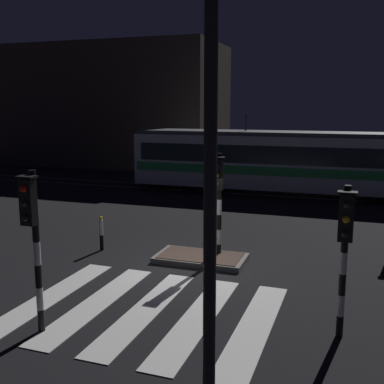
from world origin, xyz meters
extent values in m
plane|color=black|center=(0.00, 0.00, 0.00)|extent=(120.00, 120.00, 0.00)
cube|color=#59595E|center=(0.00, 11.64, 0.01)|extent=(80.00, 0.12, 0.03)
cube|color=#59595E|center=(0.00, 13.08, 0.01)|extent=(80.00, 0.12, 0.03)
cube|color=silver|center=(-2.49, -2.91, 0.01)|extent=(0.76, 4.63, 0.02)
cube|color=silver|center=(-1.25, -2.93, 0.01)|extent=(0.76, 4.63, 0.02)
cube|color=silver|center=(0.00, -2.94, 0.01)|extent=(0.76, 4.63, 0.02)
cube|color=silver|center=(1.25, -2.96, 0.01)|extent=(0.76, 4.63, 0.02)
cube|color=silver|center=(2.49, -2.98, 0.01)|extent=(0.76, 4.63, 0.02)
cube|color=slate|center=(0.12, 0.79, 0.08)|extent=(2.66, 1.43, 0.16)
cube|color=#4C382D|center=(0.12, 0.79, 0.17)|extent=(2.40, 1.29, 0.02)
cylinder|color=black|center=(0.58, 1.15, 0.23)|extent=(0.14, 0.14, 0.46)
cylinder|color=white|center=(0.58, 1.15, 0.69)|extent=(0.14, 0.14, 0.46)
cylinder|color=black|center=(0.58, 1.15, 1.14)|extent=(0.14, 0.14, 0.46)
cylinder|color=white|center=(0.58, 1.15, 1.60)|extent=(0.14, 0.14, 0.46)
cylinder|color=black|center=(0.58, 1.15, 2.06)|extent=(0.14, 0.14, 0.46)
cylinder|color=white|center=(0.58, 1.15, 2.51)|extent=(0.14, 0.14, 0.46)
cylinder|color=black|center=(0.58, 1.15, 2.97)|extent=(0.14, 0.14, 0.46)
cube|color=black|center=(0.58, 0.98, 2.60)|extent=(0.28, 0.20, 0.90)
sphere|color=black|center=(0.58, 0.87, 2.88)|extent=(0.14, 0.14, 0.14)
sphere|color=orange|center=(0.58, 0.87, 2.60)|extent=(0.14, 0.14, 0.14)
sphere|color=black|center=(0.58, 0.87, 2.32)|extent=(0.14, 0.14, 0.14)
cube|color=black|center=(0.58, 0.98, 3.09)|extent=(0.36, 0.24, 0.04)
cylinder|color=black|center=(-1.61, -4.52, 0.24)|extent=(0.14, 0.14, 0.48)
cylinder|color=white|center=(-1.61, -4.52, 0.72)|extent=(0.14, 0.14, 0.48)
cylinder|color=black|center=(-1.61, -4.52, 1.19)|extent=(0.14, 0.14, 0.48)
cylinder|color=white|center=(-1.61, -4.52, 1.67)|extent=(0.14, 0.14, 0.48)
cylinder|color=black|center=(-1.61, -4.52, 2.15)|extent=(0.14, 0.14, 0.48)
cylinder|color=white|center=(-1.61, -4.52, 2.63)|extent=(0.14, 0.14, 0.48)
cylinder|color=black|center=(-1.61, -4.52, 3.10)|extent=(0.14, 0.14, 0.48)
cube|color=black|center=(-1.61, -4.69, 2.74)|extent=(0.28, 0.20, 0.90)
sphere|color=red|center=(-1.61, -4.80, 3.02)|extent=(0.14, 0.14, 0.14)
sphere|color=black|center=(-1.61, -4.80, 2.74)|extent=(0.14, 0.14, 0.14)
sphere|color=black|center=(-1.61, -4.80, 2.46)|extent=(0.14, 0.14, 0.14)
cube|color=black|center=(-1.61, -4.69, 3.23)|extent=(0.36, 0.24, 0.04)
cylinder|color=black|center=(4.18, -2.77, 0.22)|extent=(0.14, 0.14, 0.44)
cylinder|color=white|center=(4.18, -2.77, 0.66)|extent=(0.14, 0.14, 0.44)
cylinder|color=black|center=(4.18, -2.77, 1.10)|extent=(0.14, 0.14, 0.44)
cylinder|color=white|center=(4.18, -2.77, 1.54)|extent=(0.14, 0.14, 0.44)
cylinder|color=black|center=(4.18, -2.77, 1.98)|extent=(0.14, 0.14, 0.44)
cylinder|color=white|center=(4.18, -2.77, 2.42)|extent=(0.14, 0.14, 0.44)
cylinder|color=black|center=(4.18, -2.77, 2.86)|extent=(0.14, 0.14, 0.44)
cube|color=black|center=(4.18, -2.94, 2.48)|extent=(0.28, 0.20, 0.90)
sphere|color=black|center=(4.18, -3.05, 2.76)|extent=(0.14, 0.14, 0.14)
sphere|color=orange|center=(4.18, -3.05, 2.48)|extent=(0.14, 0.14, 0.14)
sphere|color=black|center=(4.18, -3.05, 2.20)|extent=(0.14, 0.14, 0.14)
cube|color=black|center=(4.18, -2.94, 2.97)|extent=(0.36, 0.24, 0.04)
cylinder|color=black|center=(2.47, -6.20, 3.97)|extent=(0.18, 0.18, 7.94)
cube|color=silver|center=(1.39, 12.36, 1.70)|extent=(16.73, 2.50, 2.70)
cube|color=green|center=(1.39, 11.09, 1.35)|extent=(16.39, 0.04, 0.44)
cube|color=green|center=(1.39, 13.63, 1.35)|extent=(16.39, 0.04, 0.44)
cube|color=black|center=(1.39, 11.09, 2.15)|extent=(15.89, 0.03, 0.90)
cube|color=#4C4C51|center=(1.39, 12.36, 3.15)|extent=(16.39, 2.30, 0.20)
cylinder|color=#262628|center=(-1.12, 12.36, 3.65)|extent=(0.08, 0.08, 1.00)
cube|color=black|center=(-3.21, 12.36, 0.17)|extent=(2.20, 2.00, 0.35)
cylinder|color=black|center=(-3.20, 0.78, 0.25)|extent=(0.12, 0.12, 0.50)
cylinder|color=white|center=(-3.20, 0.78, 0.75)|extent=(0.12, 0.12, 0.50)
sphere|color=yellow|center=(-3.20, 0.78, 1.05)|extent=(0.12, 0.12, 0.12)
cube|color=#382D28|center=(-13.88, 21.69, 4.52)|extent=(17.08, 8.00, 9.05)
camera|label=1|loc=(4.21, -12.07, 4.57)|focal=44.21mm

